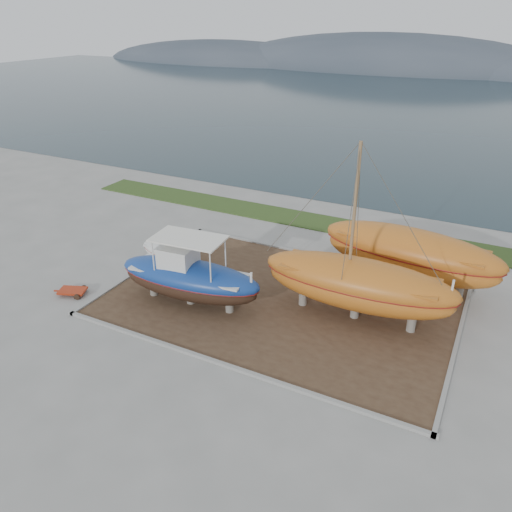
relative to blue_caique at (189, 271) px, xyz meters
The scene contains 11 objects.
ground 4.94m from the blue_caique, 21.35° to the right, with size 140.00×140.00×0.00m, color gray.
dirt_patch 5.21m from the blue_caique, 29.17° to the left, with size 18.00×12.00×0.06m, color #422D1E.
curb_frame 5.19m from the blue_caique, 29.17° to the left, with size 18.60×12.60×0.15m, color gray, non-canonical shape.
grass_strip 14.61m from the blue_caique, 73.08° to the left, with size 44.00×3.00×0.08m, color #284219.
sea 68.51m from the blue_caique, 86.47° to the left, with size 260.00×100.00×0.04m, color #1A2C34, non-canonical shape.
mountain_ridge 123.44m from the blue_caique, 88.04° to the left, with size 200.00×36.00×20.00m, color #333D49, non-canonical shape.
blue_caique is the anchor object (origin of this frame).
white_dinghy 5.05m from the blue_caique, 139.46° to the left, with size 4.21×1.58×1.27m, color silver, non-canonical shape.
orange_sailboat 9.09m from the blue_caique, 17.95° to the left, with size 9.84×2.90×9.05m, color #B4601B, non-canonical shape.
orange_bare_hull 12.27m from the blue_caique, 36.18° to the left, with size 10.15×3.04×3.33m, color #B4601B, non-canonical shape.
red_trailer 7.02m from the blue_caique, 160.89° to the right, with size 2.18×1.09×0.31m, color #AB2E13, non-canonical shape.
Camera 1 is at (9.42, -17.27, 14.31)m, focal length 35.00 mm.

